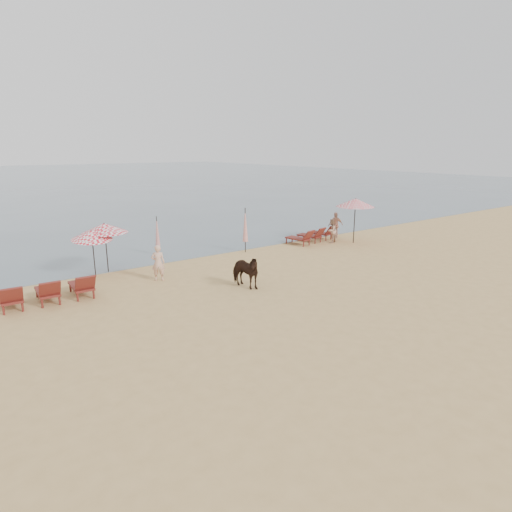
% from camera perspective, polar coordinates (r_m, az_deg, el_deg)
% --- Properties ---
extents(ground, '(120.00, 120.00, 0.00)m').
position_cam_1_polar(ground, '(15.15, 11.33, -7.81)').
color(ground, tan).
rests_on(ground, ground).
extents(sea, '(160.00, 140.00, 0.06)m').
position_cam_1_polar(sea, '(90.16, -29.78, 8.82)').
color(sea, '#51606B').
rests_on(sea, ground).
extents(lounger_cluster_left, '(3.22, 1.99, 0.69)m').
position_cam_1_polar(lounger_cluster_left, '(17.64, -25.98, -4.19)').
color(lounger_cluster_left, maroon).
rests_on(lounger_cluster_left, ground).
extents(lounger_cluster_right, '(3.23, 2.26, 0.65)m').
position_cam_1_polar(lounger_cluster_right, '(26.37, 7.53, 2.82)').
color(lounger_cluster_right, maroon).
rests_on(lounger_cluster_right, ground).
extents(umbrella_open_left_a, '(2.04, 2.04, 2.32)m').
position_cam_1_polar(umbrella_open_left_a, '(20.58, -19.54, 3.53)').
color(umbrella_open_left_a, black).
rests_on(umbrella_open_left_a, ground).
extents(umbrella_open_left_b, '(1.73, 1.76, 2.20)m').
position_cam_1_polar(umbrella_open_left_b, '(20.09, -21.05, 2.64)').
color(umbrella_open_left_b, black).
rests_on(umbrella_open_left_b, ground).
extents(umbrella_open_right, '(2.23, 2.23, 2.72)m').
position_cam_1_polar(umbrella_open_right, '(26.29, 13.13, 6.94)').
color(umbrella_open_right, black).
rests_on(umbrella_open_right, ground).
extents(umbrella_closed_left, '(0.26, 0.26, 2.11)m').
position_cam_1_polar(umbrella_closed_left, '(23.33, -13.04, 3.21)').
color(umbrella_closed_left, black).
rests_on(umbrella_closed_left, ground).
extents(umbrella_closed_right, '(0.30, 0.30, 2.46)m').
position_cam_1_polar(umbrella_closed_right, '(23.42, -1.44, 4.15)').
color(umbrella_closed_right, black).
rests_on(umbrella_closed_right, ground).
extents(cow, '(1.05, 1.78, 1.41)m').
position_cam_1_polar(cow, '(17.53, -1.56, -2.04)').
color(cow, black).
rests_on(cow, ground).
extents(beachgoer_left, '(0.69, 0.60, 1.59)m').
position_cam_1_polar(beachgoer_left, '(18.93, -12.92, -0.89)').
color(beachgoer_left, '#DCA589').
rests_on(beachgoer_left, ground).
extents(beachgoer_right_a, '(0.84, 0.74, 1.47)m').
position_cam_1_polar(beachgoer_right_a, '(26.33, 10.06, 3.33)').
color(beachgoer_right_a, tan).
rests_on(beachgoer_right_a, ground).
extents(beachgoer_right_b, '(1.04, 0.77, 1.64)m').
position_cam_1_polar(beachgoer_right_b, '(27.84, 10.57, 4.08)').
color(beachgoer_right_b, '#DAA088').
rests_on(beachgoer_right_b, ground).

